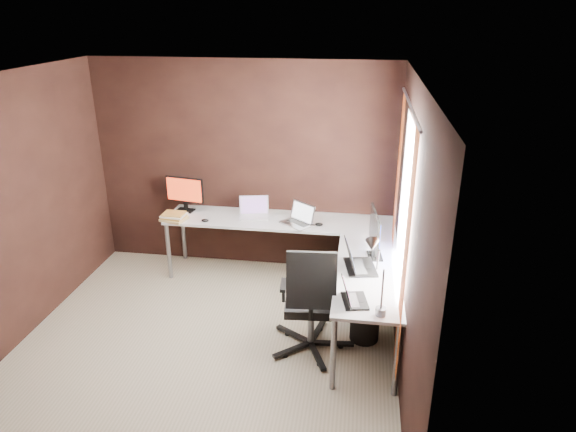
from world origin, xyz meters
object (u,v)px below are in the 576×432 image
object	(u,v)px
laptop_black_small	(352,297)
monitor_left	(185,192)
laptop_silver	(299,219)
wastebasket	(365,324)
office_chair	(311,320)
monitor_right	(375,232)
desk_lamp	(375,266)
laptop_black_big	(357,263)
book_stack	(174,217)
drawer_pedestal	(360,272)
laptop_white	(254,212)

from	to	relation	value
laptop_black_small	monitor_left	bearing A→B (deg)	37.52
laptop_silver	wastebasket	distance (m)	1.46
office_chair	laptop_black_small	bearing A→B (deg)	-42.88
monitor_left	laptop_silver	xyz separation A→B (m)	(1.41, -0.20, -0.19)
monitor_right	desk_lamp	xyz separation A→B (m)	(-0.01, -0.97, 0.13)
laptop_black_big	book_stack	size ratio (longest dim) A/B	1.36
wastebasket	laptop_black_small	bearing A→B (deg)	-104.31
desk_lamp	wastebasket	bearing A→B (deg)	109.69
drawer_pedestal	monitor_left	size ratio (longest dim) A/B	1.25
monitor_left	laptop_white	xyz separation A→B (m)	(0.86, -0.06, -0.19)
drawer_pedestal	desk_lamp	bearing A→B (deg)	-85.82
monitor_right	laptop_black_small	world-z (taller)	monitor_right
office_chair	desk_lamp	bearing A→B (deg)	-40.66
monitor_left	wastebasket	size ratio (longest dim) A/B	1.47
monitor_right	book_stack	xyz separation A→B (m)	(-2.28, 0.61, -0.22)
wastebasket	office_chair	bearing A→B (deg)	-153.93
laptop_white	laptop_black_big	xyz separation A→B (m)	(1.23, -1.13, 0.01)
laptop_black_small	drawer_pedestal	bearing A→B (deg)	-14.19
book_stack	monitor_right	bearing A→B (deg)	-15.04
monitor_right	drawer_pedestal	bearing A→B (deg)	7.79
drawer_pedestal	monitor_left	world-z (taller)	monitor_left
monitor_left	wastebasket	distance (m)	2.66
laptop_silver	desk_lamp	xyz separation A→B (m)	(0.82, -1.69, 0.35)
desk_lamp	drawer_pedestal	bearing A→B (deg)	110.72
laptop_silver	laptop_black_big	size ratio (longest dim) A/B	0.98
laptop_black_small	book_stack	xyz separation A→B (m)	(-2.09, 1.48, -0.00)
desk_lamp	monitor_right	bearing A→B (deg)	105.82
drawer_pedestal	wastebasket	bearing A→B (deg)	-85.01
laptop_black_big	desk_lamp	distance (m)	0.80
drawer_pedestal	wastebasket	xyz separation A→B (m)	(0.07, -0.80, -0.14)
laptop_white	desk_lamp	bearing A→B (deg)	-65.69
drawer_pedestal	book_stack	world-z (taller)	book_stack
laptop_black_small	book_stack	distance (m)	2.57
book_stack	drawer_pedestal	bearing A→B (deg)	-3.97
drawer_pedestal	laptop_black_small	world-z (taller)	laptop_black_small
monitor_right	laptop_white	size ratio (longest dim) A/B	1.48
drawer_pedestal	office_chair	xyz separation A→B (m)	(-0.43, -1.05, 0.02)
monitor_left	office_chair	world-z (taller)	monitor_left
laptop_black_big	wastebasket	bearing A→B (deg)	-136.09
laptop_silver	desk_lamp	world-z (taller)	desk_lamp
laptop_black_big	office_chair	size ratio (longest dim) A/B	0.39
laptop_silver	laptop_black_small	distance (m)	1.72
office_chair	laptop_white	bearing A→B (deg)	115.16
monitor_right	wastebasket	distance (m)	0.90
office_chair	wastebasket	distance (m)	0.58
laptop_black_small	office_chair	xyz separation A→B (m)	(-0.37, 0.29, -0.45)
laptop_black_big	laptop_black_small	distance (m)	0.61
drawer_pedestal	laptop_white	xyz separation A→B (m)	(-1.27, 0.41, 0.48)
monitor_left	wastebasket	bearing A→B (deg)	-20.81
monitor_left	laptop_black_small	world-z (taller)	monitor_left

